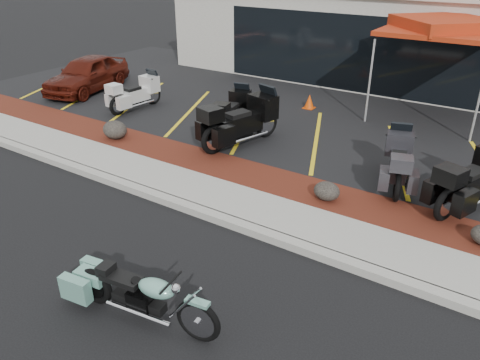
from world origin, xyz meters
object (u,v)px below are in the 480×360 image
Objects in this scene: touring_white at (153,87)px; popup_canopy at (444,27)px; traffic_cone at (309,101)px; hero_cruiser at (198,315)px; parked_car at (87,74)px.

popup_canopy is at bearing -59.69° from touring_white.
traffic_cone is at bearing -170.04° from popup_canopy.
popup_canopy is (0.32, 10.98, 2.35)m from hero_cruiser.
touring_white is 3.09m from parked_car.
hero_cruiser is 12.90m from parked_car.
hero_cruiser is 0.70× the size of popup_canopy.
traffic_cone is (4.49, 2.45, -0.36)m from touring_white.
touring_white is 8.96m from popup_canopy.
traffic_cone is 4.36m from popup_canopy.
hero_cruiser is 10.54m from touring_white.
touring_white is 4.47× the size of traffic_cone.
touring_white reaches higher than hero_cruiser.
parked_car is at bearing 96.91° from touring_white.
hero_cruiser is at bearing -101.36° from popup_canopy.
hero_cruiser is at bearing -47.18° from parked_car.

